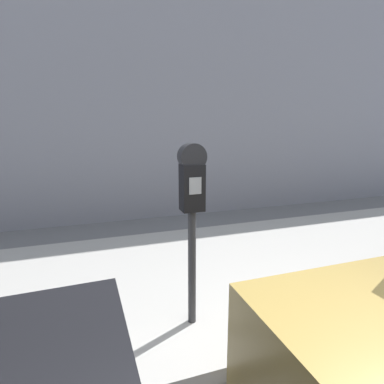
{
  "coord_description": "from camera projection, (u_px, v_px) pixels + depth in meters",
  "views": [
    {
      "loc": [
        -1.04,
        -0.76,
        1.71
      ],
      "look_at": [
        -0.33,
        1.35,
        1.24
      ],
      "focal_mm": 28.0,
      "sensor_mm": 36.0,
      "label": 1
    }
  ],
  "objects": [
    {
      "name": "building_facade",
      "position": [
        146.0,
        85.0,
        5.47
      ],
      "size": [
        24.0,
        0.3,
        4.98
      ],
      "color": "gray",
      "rests_on": "ground_plane"
    },
    {
      "name": "sidewalk",
      "position": [
        196.0,
        276.0,
        3.41
      ],
      "size": [
        24.0,
        2.8,
        0.13
      ],
      "color": "#9E9B96",
      "rests_on": "ground_plane"
    },
    {
      "name": "parking_meter",
      "position": [
        192.0,
        199.0,
        2.29
      ],
      "size": [
        0.2,
        0.15,
        1.48
      ],
      "color": "#2D2D30",
      "rests_on": "sidewalk"
    }
  ]
}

